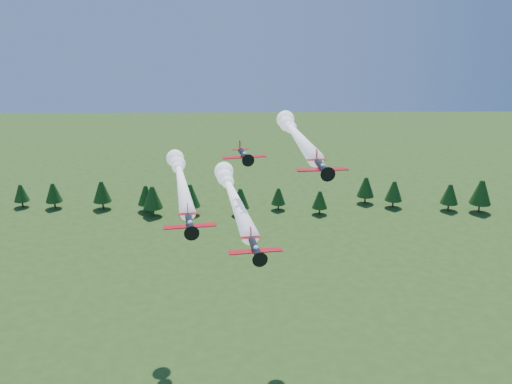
{
  "coord_description": "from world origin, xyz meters",
  "views": [
    {
      "loc": [
        -1.59,
        -79.52,
        70.65
      ],
      "look_at": [
        -0.37,
        0.0,
        44.0
      ],
      "focal_mm": 40.0,
      "sensor_mm": 36.0,
      "label": 1
    }
  ],
  "objects_px": {
    "plane_lead": "(232,193)",
    "plane_left": "(181,177)",
    "plane_slot": "(244,155)",
    "plane_right": "(295,132)"
  },
  "relations": [
    {
      "from": "plane_lead",
      "to": "plane_left",
      "type": "relative_size",
      "value": 0.97
    },
    {
      "from": "plane_left",
      "to": "plane_right",
      "type": "relative_size",
      "value": 1.04
    },
    {
      "from": "plane_left",
      "to": "plane_slot",
      "type": "xyz_separation_m",
      "value": [
        12.14,
        -15.7,
        8.43
      ]
    },
    {
      "from": "plane_lead",
      "to": "plane_right",
      "type": "xyz_separation_m",
      "value": [
        11.53,
        10.72,
        8.16
      ]
    },
    {
      "from": "plane_right",
      "to": "plane_slot",
      "type": "bearing_deg",
      "value": -125.56
    },
    {
      "from": "plane_lead",
      "to": "plane_left",
      "type": "distance_m",
      "value": 14.36
    },
    {
      "from": "plane_slot",
      "to": "plane_right",
      "type": "bearing_deg",
      "value": 48.75
    },
    {
      "from": "plane_lead",
      "to": "plane_left",
      "type": "height_order",
      "value": "plane_lead"
    },
    {
      "from": "plane_left",
      "to": "plane_lead",
      "type": "bearing_deg",
      "value": -55.25
    },
    {
      "from": "plane_lead",
      "to": "plane_slot",
      "type": "xyz_separation_m",
      "value": [
        2.12,
        -5.41,
        8.19
      ]
    }
  ]
}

